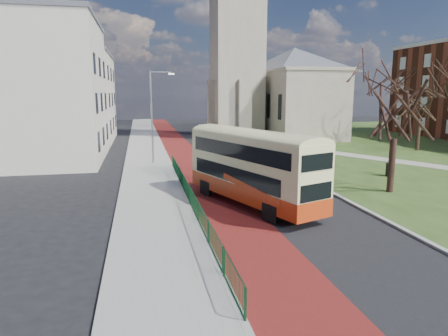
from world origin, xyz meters
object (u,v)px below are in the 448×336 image
object	(u,v)px
streetlamp	(153,112)
litter_bin	(390,169)
bus	(252,164)
winter_tree_far	(422,95)
winter_tree_near	(397,95)

from	to	relation	value
streetlamp	litter_bin	bearing A→B (deg)	-28.17
litter_bin	bus	bearing A→B (deg)	-156.53
winter_tree_far	litter_bin	distance (m)	17.26
bus	winter_tree_far	xyz separation A→B (m)	(23.77, 17.19, 3.68)
streetlamp	bus	bearing A→B (deg)	-71.83
bus	winter_tree_near	size ratio (longest dim) A/B	1.14
bus	winter_tree_far	distance (m)	29.57
streetlamp	litter_bin	size ratio (longest dim) A/B	7.27
streetlamp	bus	xyz separation A→B (m)	(4.79, -14.61, -2.25)
streetlamp	litter_bin	distance (m)	19.93
streetlamp	bus	size ratio (longest dim) A/B	0.80
streetlamp	winter_tree_near	xyz separation A→B (m)	(14.26, -13.55, 1.53)
streetlamp	winter_tree_near	size ratio (longest dim) A/B	0.91
streetlamp	winter_tree_far	distance (m)	28.72
winter_tree_far	streetlamp	bearing A→B (deg)	-174.83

